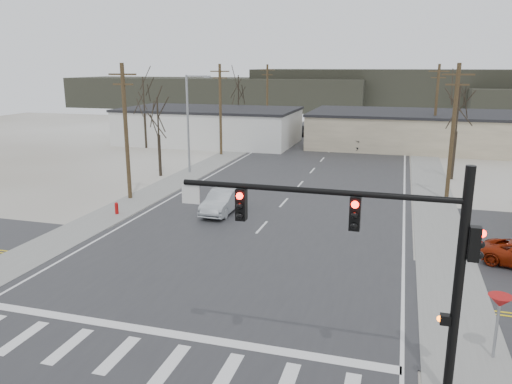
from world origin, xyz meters
TOP-DOWN VIEW (x-y plane):
  - ground at (0.00, 0.00)m, footprint 140.00×140.00m
  - main_road at (0.00, 15.00)m, footprint 18.00×110.00m
  - cross_road at (0.00, 0.00)m, footprint 90.00×10.00m
  - sidewalk_left at (-10.60, 20.00)m, footprint 3.00×90.00m
  - sidewalk_right at (10.60, 20.00)m, footprint 3.00×90.00m
  - traffic_signal_mast at (7.89, -6.20)m, footprint 8.95×0.43m
  - fire_hydrant at (-10.20, 8.00)m, footprint 0.24×0.24m
  - yield_sign at (11.50, -3.50)m, footprint 0.80×0.80m
  - building_left_far at (-16.00, 40.00)m, footprint 22.30×12.30m
  - building_right_far at (10.00, 44.00)m, footprint 26.30×14.30m
  - upole_left_b at (-11.50, 12.00)m, footprint 2.20×0.30m
  - upole_left_c at (-11.50, 32.00)m, footprint 2.20×0.30m
  - upole_left_d at (-11.50, 52.00)m, footprint 2.20×0.30m
  - upole_right_a at (11.50, 18.00)m, footprint 2.20×0.30m
  - upole_right_b at (11.50, 40.00)m, footprint 2.20×0.30m
  - streetlight_main at (-10.80, 22.00)m, footprint 2.40×0.25m
  - tree_left_near at (-13.00, 20.00)m, footprint 3.30×3.30m
  - tree_right_mid at (12.50, 26.00)m, footprint 3.74×3.74m
  - tree_left_far at (-14.00, 46.00)m, footprint 3.96×3.96m
  - tree_right_far at (15.00, 52.00)m, footprint 3.52×3.52m
  - tree_left_mid at (-22.00, 34.00)m, footprint 3.96×3.96m
  - hill_left at (-35.00, 92.00)m, footprint 70.00×18.00m
  - hill_center at (15.00, 96.00)m, footprint 80.00×18.00m
  - sedan_crossing at (-3.48, 10.38)m, footprint 1.71×4.76m
  - car_far_a at (3.55, 39.54)m, footprint 3.96×5.54m
  - car_far_b at (-5.57, 50.04)m, footprint 3.00×4.66m

SIDE VIEW (x-z plane):
  - ground at x=0.00m, z-range 0.00..0.00m
  - cross_road at x=0.00m, z-range 0.00..0.04m
  - main_road at x=0.00m, z-range 0.00..0.05m
  - sidewalk_left at x=-10.60m, z-range 0.00..0.06m
  - sidewalk_right at x=10.60m, z-range 0.00..0.06m
  - fire_hydrant at x=-10.20m, z-range 0.02..0.89m
  - car_far_b at x=-5.57m, z-range 0.05..1.52m
  - car_far_a at x=3.55m, z-range 0.05..1.54m
  - sedan_crossing at x=-3.48m, z-range 0.05..1.61m
  - yield_sign at x=11.50m, z-range 0.89..3.24m
  - building_right_far at x=10.00m, z-range 0.00..4.30m
  - building_left_far at x=-16.00m, z-range 0.01..4.51m
  - hill_left at x=-35.00m, z-range 0.00..7.00m
  - hill_center at x=15.00m, z-range 0.00..9.00m
  - traffic_signal_mast at x=7.89m, z-range 1.07..8.27m
  - streetlight_main at x=-10.80m, z-range 0.59..9.59m
  - upole_left_b at x=-11.50m, z-range 0.22..10.22m
  - upole_left_c at x=-11.50m, z-range 0.22..10.22m
  - upole_left_d at x=-11.50m, z-range 0.22..10.22m
  - upole_right_a at x=11.50m, z-range 0.22..10.22m
  - upole_right_b at x=11.50m, z-range 0.22..10.22m
  - tree_left_near at x=-13.00m, z-range 1.55..8.90m
  - tree_right_far at x=15.00m, z-range 1.66..9.50m
  - tree_right_mid at x=12.50m, z-range 1.77..10.10m
  - tree_left_far at x=-14.00m, z-range 1.87..10.69m
  - tree_left_mid at x=-22.00m, z-range 1.87..10.69m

